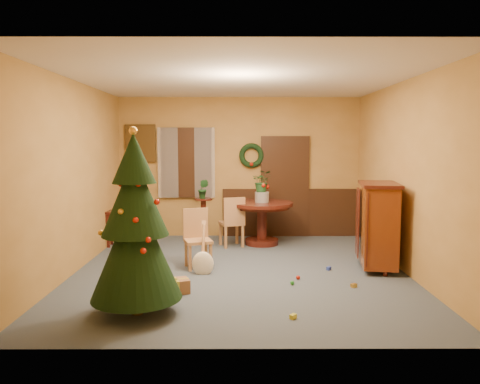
{
  "coord_description": "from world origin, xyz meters",
  "views": [
    {
      "loc": [
        -0.02,
        -7.03,
        1.96
      ],
      "look_at": [
        0.0,
        0.4,
        1.18
      ],
      "focal_mm": 35.0,
      "sensor_mm": 36.0,
      "label": 1
    }
  ],
  "objects_px": {
    "chair_near": "(197,236)",
    "dining_table": "(262,215)",
    "writing_desk": "(127,219)",
    "christmas_tree": "(135,227)",
    "sideboard": "(378,223)"
  },
  "relations": [
    {
      "from": "dining_table",
      "to": "writing_desk",
      "type": "xyz_separation_m",
      "value": [
        -2.58,
        -0.12,
        -0.07
      ]
    },
    {
      "from": "dining_table",
      "to": "chair_near",
      "type": "height_order",
      "value": "chair_near"
    },
    {
      "from": "dining_table",
      "to": "chair_near",
      "type": "xyz_separation_m",
      "value": [
        -1.11,
        -1.64,
        -0.08
      ]
    },
    {
      "from": "christmas_tree",
      "to": "sideboard",
      "type": "distance_m",
      "value": 3.87
    },
    {
      "from": "chair_near",
      "to": "dining_table",
      "type": "bearing_deg",
      "value": 56.04
    },
    {
      "from": "writing_desk",
      "to": "christmas_tree",
      "type": "bearing_deg",
      "value": -74.95
    },
    {
      "from": "chair_near",
      "to": "sideboard",
      "type": "height_order",
      "value": "sideboard"
    },
    {
      "from": "chair_near",
      "to": "christmas_tree",
      "type": "relative_size",
      "value": 0.43
    },
    {
      "from": "chair_near",
      "to": "christmas_tree",
      "type": "xyz_separation_m",
      "value": [
        -0.51,
        -2.06,
        0.52
      ]
    },
    {
      "from": "christmas_tree",
      "to": "dining_table",
      "type": "bearing_deg",
      "value": 66.39
    },
    {
      "from": "writing_desk",
      "to": "dining_table",
      "type": "bearing_deg",
      "value": 2.66
    },
    {
      "from": "dining_table",
      "to": "sideboard",
      "type": "distance_m",
      "value": 2.47
    },
    {
      "from": "dining_table",
      "to": "chair_near",
      "type": "bearing_deg",
      "value": -123.96
    },
    {
      "from": "chair_near",
      "to": "writing_desk",
      "type": "height_order",
      "value": "chair_near"
    },
    {
      "from": "christmas_tree",
      "to": "writing_desk",
      "type": "height_order",
      "value": "christmas_tree"
    }
  ]
}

